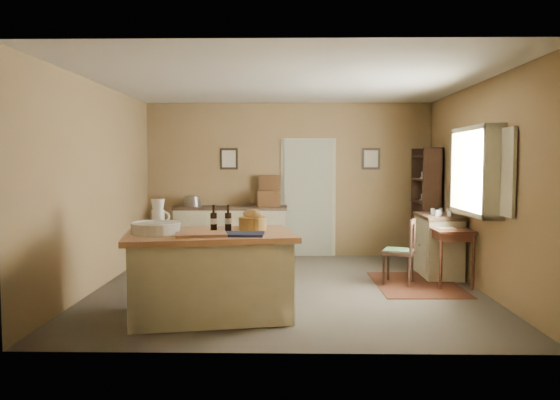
# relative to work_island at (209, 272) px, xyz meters

# --- Properties ---
(ground) EXTENTS (5.00, 5.00, 0.00)m
(ground) POSITION_rel_work_island_xyz_m (0.84, 1.35, -0.48)
(ground) COLOR #524A3E
(ground) RESTS_ON ground
(wall_back) EXTENTS (5.00, 0.10, 2.70)m
(wall_back) POSITION_rel_work_island_xyz_m (0.84, 3.85, 0.87)
(wall_back) COLOR olive
(wall_back) RESTS_ON ground
(wall_front) EXTENTS (5.00, 0.10, 2.70)m
(wall_front) POSITION_rel_work_island_xyz_m (0.84, -1.15, 0.87)
(wall_front) COLOR olive
(wall_front) RESTS_ON ground
(wall_left) EXTENTS (0.10, 5.00, 2.70)m
(wall_left) POSITION_rel_work_island_xyz_m (-1.66, 1.35, 0.87)
(wall_left) COLOR olive
(wall_left) RESTS_ON ground
(wall_right) EXTENTS (0.10, 5.00, 2.70)m
(wall_right) POSITION_rel_work_island_xyz_m (3.34, 1.35, 0.87)
(wall_right) COLOR olive
(wall_right) RESTS_ON ground
(ceiling) EXTENTS (5.00, 5.00, 0.00)m
(ceiling) POSITION_rel_work_island_xyz_m (0.84, 1.35, 2.22)
(ceiling) COLOR silver
(ceiling) RESTS_ON wall_back
(door) EXTENTS (0.97, 0.06, 2.11)m
(door) POSITION_rel_work_island_xyz_m (1.19, 3.82, 0.57)
(door) COLOR #A0A48B
(door) RESTS_ON ground
(framed_prints) EXTENTS (2.82, 0.02, 0.38)m
(framed_prints) POSITION_rel_work_island_xyz_m (1.04, 3.83, 1.24)
(framed_prints) COLOR black
(framed_prints) RESTS_ON ground
(window) EXTENTS (0.25, 1.99, 1.12)m
(window) POSITION_rel_work_island_xyz_m (3.26, 1.15, 1.07)
(window) COLOR beige
(window) RESTS_ON ground
(work_island) EXTENTS (1.96, 1.47, 1.20)m
(work_island) POSITION_rel_work_island_xyz_m (0.00, 0.00, 0.00)
(work_island) COLOR beige
(work_island) RESTS_ON ground
(sideboard) EXTENTS (1.94, 0.55, 1.18)m
(sideboard) POSITION_rel_work_island_xyz_m (-0.14, 3.55, -0.00)
(sideboard) COLOR beige
(sideboard) RESTS_ON ground
(rug) EXTENTS (1.12, 1.61, 0.01)m
(rug) POSITION_rel_work_island_xyz_m (2.59, 1.55, -0.48)
(rug) COLOR #451D0F
(rug) RESTS_ON ground
(writing_desk) EXTENTS (0.50, 0.81, 0.82)m
(writing_desk) POSITION_rel_work_island_xyz_m (3.04, 1.62, 0.18)
(writing_desk) COLOR #3B1C11
(writing_desk) RESTS_ON ground
(desk_chair) EXTENTS (0.52, 0.52, 0.87)m
(desk_chair) POSITION_rel_work_island_xyz_m (2.35, 1.60, -0.04)
(desk_chair) COLOR black
(desk_chair) RESTS_ON ground
(right_cabinet) EXTENTS (0.54, 0.97, 0.99)m
(right_cabinet) POSITION_rel_work_island_xyz_m (3.04, 2.15, -0.02)
(right_cabinet) COLOR beige
(right_cabinet) RESTS_ON ground
(shelving_unit) EXTENTS (0.32, 0.85, 1.89)m
(shelving_unit) POSITION_rel_work_island_xyz_m (3.19, 3.35, 0.46)
(shelving_unit) COLOR black
(shelving_unit) RESTS_ON ground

